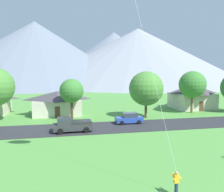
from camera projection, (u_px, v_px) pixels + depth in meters
name	position (u px, v px, depth m)	size (l,w,h in m)	color
road_strip	(110.00, 127.00, 34.81)	(160.00, 7.20, 0.08)	#2D2D33
mountain_west_ridge	(114.00, 57.00, 165.39)	(102.09, 102.09, 34.65)	slate
mountain_far_east_ridge	(35.00, 53.00, 139.13)	(118.82, 118.82, 36.74)	slate
mountain_east_ridge	(138.00, 56.00, 148.45)	(130.13, 130.13, 34.35)	#8E939E
house_leftmost	(192.00, 96.00, 51.94)	(8.61, 8.25, 5.23)	beige
house_right_center	(58.00, 102.00, 44.62)	(9.30, 6.89, 4.46)	beige
tree_left_of_center	(72.00, 91.00, 39.97)	(4.06, 4.06, 6.94)	#4C3823
tree_center	(192.00, 85.00, 46.11)	(5.26, 5.26, 8.23)	brown
tree_near_right	(146.00, 89.00, 41.25)	(6.01, 6.01, 8.20)	brown
parked_car_blue_mid_west	(129.00, 118.00, 37.03)	(4.20, 2.09, 1.68)	#2847A8
pickup_truck_charcoal_west_side	(72.00, 125.00, 31.92)	(5.28, 2.49, 1.99)	#333338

